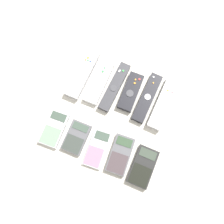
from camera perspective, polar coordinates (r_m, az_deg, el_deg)
name	(u,v)px	position (r m, az deg, el deg)	size (l,w,h in m)	color
ground_plane	(108,122)	(0.80, -1.01, -2.73)	(3.00, 3.00, 0.00)	beige
remote_0	(83,73)	(0.85, -7.60, 10.04)	(0.06, 0.21, 0.03)	#B7B7BC
remote_1	(99,82)	(0.84, -3.46, 7.79)	(0.06, 0.18, 0.02)	silver
remote_2	(115,87)	(0.83, 0.70, 6.60)	(0.05, 0.20, 0.02)	#333338
remote_3	(131,92)	(0.82, 4.89, 5.27)	(0.06, 0.15, 0.02)	black
remote_4	(147,98)	(0.82, 9.17, 3.69)	(0.06, 0.20, 0.02)	black
remote_5	(163,104)	(0.82, 13.26, 2.17)	(0.06, 0.21, 0.03)	silver
calculator_0	(54,128)	(0.81, -14.86, -4.14)	(0.07, 0.13, 0.02)	#B2B2B7
calculator_1	(76,137)	(0.79, -9.29, -6.55)	(0.07, 0.11, 0.02)	#4C4C51
calculator_2	(97,148)	(0.78, -3.84, -9.44)	(0.07, 0.14, 0.01)	#B2B2B7
calculator_3	(120,155)	(0.77, 2.16, -11.05)	(0.07, 0.14, 0.02)	#4C4C51
calculator_4	(143,167)	(0.78, 8.07, -13.93)	(0.08, 0.14, 0.02)	black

